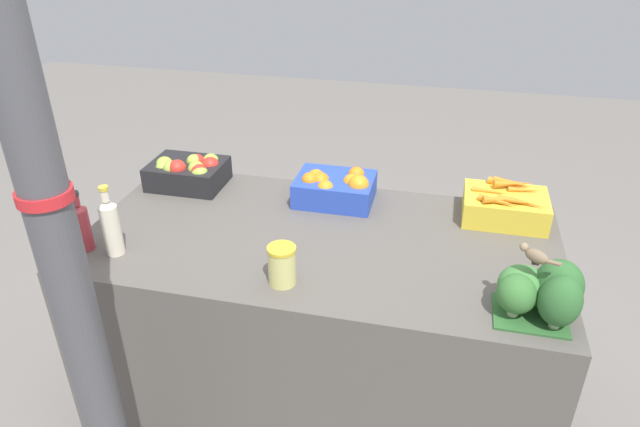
# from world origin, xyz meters

# --- Properties ---
(ground_plane) EXTENTS (10.00, 10.00, 0.00)m
(ground_plane) POSITION_xyz_m (0.00, 0.00, 0.00)
(ground_plane) COLOR slate
(market_table) EXTENTS (1.78, 0.91, 0.85)m
(market_table) POSITION_xyz_m (0.00, 0.00, 0.42)
(market_table) COLOR #56514C
(market_table) RESTS_ON ground_plane
(support_pole) EXTENTS (0.13, 0.13, 2.66)m
(support_pole) POSITION_xyz_m (-0.49, -0.77, 1.33)
(support_pole) COLOR #4C4C51
(support_pole) RESTS_ON ground_plane
(apple_crate) EXTENTS (0.32, 0.24, 0.14)m
(apple_crate) POSITION_xyz_m (-0.67, 0.30, 0.91)
(apple_crate) COLOR black
(apple_crate) RESTS_ON market_table
(orange_crate) EXTENTS (0.32, 0.24, 0.15)m
(orange_crate) POSITION_xyz_m (-0.00, 0.30, 0.91)
(orange_crate) COLOR #2847B7
(orange_crate) RESTS_ON market_table
(carrot_crate) EXTENTS (0.32, 0.25, 0.14)m
(carrot_crate) POSITION_xyz_m (0.68, 0.30, 0.91)
(carrot_crate) COLOR gold
(carrot_crate) RESTS_ON market_table
(broccoli_pile) EXTENTS (0.25, 0.21, 0.19)m
(broccoli_pile) POSITION_xyz_m (0.76, -0.30, 0.94)
(broccoli_pile) COLOR #2D602D
(broccoli_pile) RESTS_ON market_table
(juice_bottle_ruby) EXTENTS (0.06, 0.06, 0.23)m
(juice_bottle_ruby) POSITION_xyz_m (-0.81, -0.28, 0.94)
(juice_bottle_ruby) COLOR #B2333D
(juice_bottle_ruby) RESTS_ON market_table
(juice_bottle_cloudy) EXTENTS (0.06, 0.06, 0.27)m
(juice_bottle_cloudy) POSITION_xyz_m (-0.69, -0.28, 0.96)
(juice_bottle_cloudy) COLOR beige
(juice_bottle_cloudy) RESTS_ON market_table
(pickle_jar) EXTENTS (0.10, 0.10, 0.14)m
(pickle_jar) POSITION_xyz_m (-0.05, -0.32, 0.91)
(pickle_jar) COLOR #D1CC75
(pickle_jar) RESTS_ON market_table
(sparrow_bird) EXTENTS (0.12, 0.09, 0.05)m
(sparrow_bird) POSITION_xyz_m (0.71, -0.31, 1.06)
(sparrow_bird) COLOR #4C3D2D
(sparrow_bird) RESTS_ON broccoli_pile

